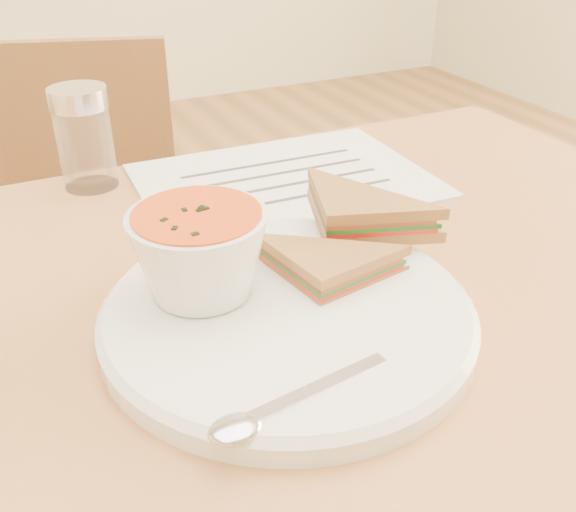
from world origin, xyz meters
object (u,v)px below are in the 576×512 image
plate (288,315)px  condiment_shaker (85,138)px  soup_bowl (200,258)px  chair_far (84,290)px

plate → condiment_shaker: 0.36m
plate → soup_bowl: size_ratio=2.74×
soup_bowl → condiment_shaker: size_ratio=0.95×
chair_far → soup_bowl: soup_bowl is taller
soup_bowl → condiment_shaker: 0.30m
chair_far → condiment_shaker: condiment_shaker is taller
soup_bowl → plate: bearing=-37.3°
plate → condiment_shaker: (-0.09, 0.34, 0.05)m
plate → chair_far: bearing=97.8°
plate → condiment_shaker: bearing=104.3°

